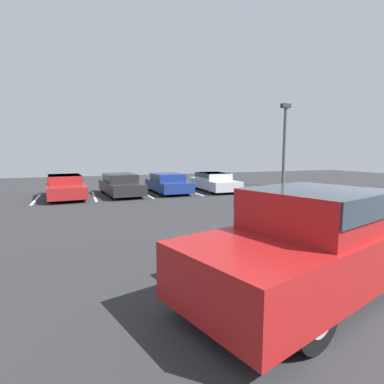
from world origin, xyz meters
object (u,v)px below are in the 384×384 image
object	(u,v)px
pickup_truck	(322,240)
parked_sedan_c	(168,182)
parked_sedan_b	(121,184)
parked_sedan_d	(213,181)
parked_sedan_a	(65,186)
light_post	(285,139)

from	to	relation	value
pickup_truck	parked_sedan_c	bearing A→B (deg)	68.66
parked_sedan_b	parked_sedan_d	distance (m)	5.86
parked_sedan_a	parked_sedan_d	size ratio (longest dim) A/B	1.05
pickup_truck	parked_sedan_b	xyz separation A→B (m)	(-1.57, 13.62, -0.24)
parked_sedan_d	light_post	size ratio (longest dim) A/B	0.78
parked_sedan_b	parked_sedan_d	xyz separation A→B (m)	(5.86, -0.14, -0.03)
pickup_truck	light_post	size ratio (longest dim) A/B	0.98
pickup_truck	parked_sedan_a	distance (m)	14.29
parked_sedan_b	pickup_truck	bearing A→B (deg)	2.00
parked_sedan_b	light_post	xyz separation A→B (m)	(11.90, 0.62, 2.77)
parked_sedan_c	parked_sedan_a	bearing A→B (deg)	-90.85
parked_sedan_a	parked_sedan_b	size ratio (longest dim) A/B	1.01
parked_sedan_c	parked_sedan_d	xyz separation A→B (m)	(3.03, -0.10, -0.01)
pickup_truck	light_post	world-z (taller)	light_post
parked_sedan_a	light_post	size ratio (longest dim) A/B	0.82
pickup_truck	parked_sedan_c	world-z (taller)	pickup_truck
parked_sedan_b	light_post	distance (m)	12.23
light_post	parked_sedan_c	bearing A→B (deg)	-175.90
parked_sedan_b	light_post	size ratio (longest dim) A/B	0.81
parked_sedan_d	light_post	bearing A→B (deg)	98.23
parked_sedan_b	parked_sedan_c	world-z (taller)	parked_sedan_b
parked_sedan_a	parked_sedan_b	distance (m)	2.95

